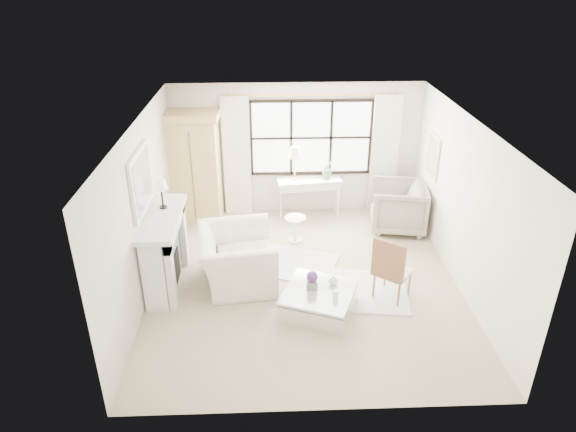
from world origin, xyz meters
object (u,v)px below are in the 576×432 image
(console_table, at_px, (309,197))
(club_armchair, at_px, (237,258))
(coffee_table, at_px, (319,302))
(armoire, at_px, (194,167))

(console_table, relative_size, club_armchair, 0.98)
(console_table, height_order, coffee_table, console_table)
(console_table, bearing_deg, club_armchair, -126.08)
(console_table, distance_m, club_armchair, 2.81)
(armoire, relative_size, club_armchair, 1.64)
(armoire, bearing_deg, club_armchair, -65.12)
(console_table, xyz_separation_m, coffee_table, (-0.11, -3.33, -0.22))
(club_armchair, height_order, coffee_table, club_armchair)
(armoire, relative_size, coffee_table, 1.73)
(console_table, xyz_separation_m, club_armchair, (-1.37, -2.45, 0.04))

